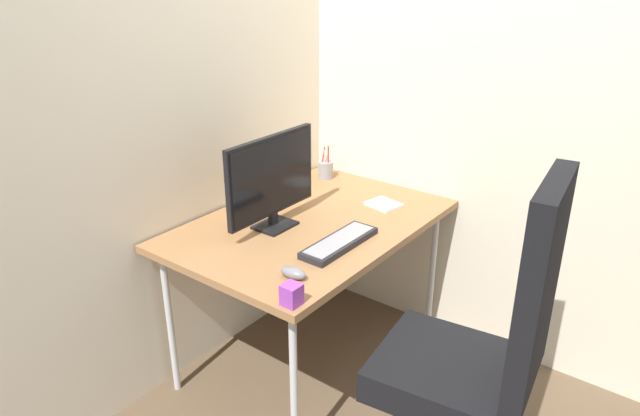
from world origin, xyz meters
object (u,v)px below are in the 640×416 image
object	(u,v)px
notebook	(384,204)
monitor	(272,179)
office_chair	(481,347)
keyboard	(339,243)
pen_holder	(326,169)
desk_clamp_accessory	(292,295)
mouse	(293,273)

from	to	relation	value
notebook	monitor	bearing A→B (deg)	162.97
office_chair	keyboard	bearing A→B (deg)	82.83
office_chair	notebook	bearing A→B (deg)	53.16
pen_holder	notebook	size ratio (longest dim) A/B	1.21
keyboard	monitor	bearing A→B (deg)	93.14
notebook	desk_clamp_accessory	distance (m)	0.94
keyboard	pen_holder	bearing A→B (deg)	40.72
keyboard	notebook	distance (m)	0.47
office_chair	desk_clamp_accessory	bearing A→B (deg)	124.72
desk_clamp_accessory	monitor	bearing A→B (deg)	47.06
keyboard	notebook	size ratio (longest dim) A/B	2.67
office_chair	notebook	world-z (taller)	office_chair
keyboard	pen_holder	world-z (taller)	pen_holder
office_chair	pen_holder	world-z (taller)	office_chair
pen_holder	keyboard	bearing A→B (deg)	-139.28
mouse	notebook	world-z (taller)	mouse
mouse	pen_holder	distance (m)	1.07
office_chair	mouse	xyz separation A→B (m)	(-0.23, 0.64, 0.17)
keyboard	mouse	world-z (taller)	mouse
office_chair	keyboard	distance (m)	0.68
pen_holder	monitor	bearing A→B (deg)	-163.50
desk_clamp_accessory	notebook	bearing A→B (deg)	12.37
monitor	keyboard	distance (m)	0.40
monitor	notebook	xyz separation A→B (m)	(0.48, -0.26, -0.21)
office_chair	desk_clamp_accessory	size ratio (longest dim) A/B	16.19
keyboard	notebook	world-z (taller)	keyboard
monitor	notebook	distance (m)	0.59
monitor	pen_holder	world-z (taller)	monitor
keyboard	office_chair	bearing A→B (deg)	-97.17
mouse	office_chair	bearing A→B (deg)	-75.16
office_chair	mouse	distance (m)	0.70
pen_holder	desk_clamp_accessory	world-z (taller)	pen_holder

